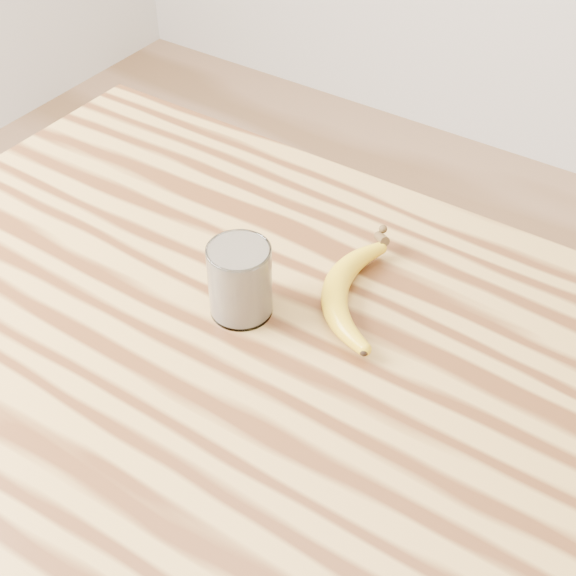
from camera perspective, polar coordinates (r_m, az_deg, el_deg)
The scene contains 3 objects.
table at distance 1.09m, azimuth -1.92°, elevation -8.86°, with size 1.20×0.80×0.90m.
smoothie_glass at distance 1.00m, azimuth -3.43°, elevation 0.58°, with size 0.08×0.08×0.10m.
banana at distance 1.04m, azimuth 3.31°, elevation -0.17°, with size 0.11×0.29×0.04m, color gold, non-canonical shape.
Camera 1 is at (0.41, -0.55, 1.62)m, focal length 50.00 mm.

